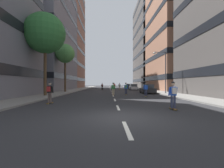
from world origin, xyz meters
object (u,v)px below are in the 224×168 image
skater_1 (173,94)px  skater_4 (114,86)px  street_tree_mid (65,54)px  streetlamp_right (163,68)px  skater_2 (146,89)px  skater_6 (113,88)px  parked_car_mid (133,87)px  skater_0 (126,88)px  parked_car_far (129,86)px  skater_5 (50,91)px  parked_car_near (147,89)px  skater_7 (119,86)px  street_tree_near (45,33)px  skater_3 (102,86)px

skater_1 → skater_4: bearing=95.0°
street_tree_mid → streetlamp_right: bearing=-16.9°
skater_2 → skater_4: same height
skater_2 → skater_6: same height
skater_1 → parked_car_mid: bearing=85.5°
streetlamp_right → skater_0: (-6.04, -1.50, -3.12)m
parked_car_far → skater_5: size_ratio=2.47×
parked_car_near → skater_1: 15.84m
parked_car_far → skater_4: (-4.88, -9.63, 0.32)m
parked_car_near → street_tree_mid: 16.27m
parked_car_mid → skater_1: size_ratio=2.47×
skater_2 → skater_7: 21.36m
parked_car_mid → skater_2: (-1.73, -19.99, 0.29)m
skater_1 → skater_5: 9.41m
street_tree_near → skater_2: bearing=-2.6°
parked_car_far → skater_2: skater_2 is taller
skater_0 → streetlamp_right: bearing=14.0°
skater_1 → skater_6: 12.40m
street_tree_mid → skater_6: (8.71, -7.51, -6.14)m
skater_2 → parked_car_near: bearing=73.8°
parked_car_near → skater_0: skater_0 is taller
skater_7 → parked_car_near: bearing=-77.3°
skater_4 → street_tree_mid: bearing=-135.3°
skater_6 → skater_3: bearing=97.1°
parked_car_near → street_tree_mid: size_ratio=0.50×
parked_car_mid → parked_car_far: same height
street_tree_near → skater_7: bearing=62.1°
street_tree_near → skater_2: street_tree_near is taller
skater_5 → skater_3: bearing=82.9°
street_tree_near → skater_7: street_tree_near is taller
skater_4 → skater_5: size_ratio=1.00×
street_tree_mid → skater_7: 17.08m
skater_3 → street_tree_mid: bearing=-122.7°
skater_4 → skater_6: 16.98m
streetlamp_right → skater_2: 6.89m
skater_1 → skater_7: bearing=92.1°
parked_car_mid → skater_4: (-4.88, -0.79, 0.32)m
skater_0 → skater_2: size_ratio=1.00×
skater_3 → skater_5: same height
street_tree_near → street_tree_mid: (0.00, 9.18, -0.83)m
skater_3 → skater_0: bearing=-76.2°
skater_2 → skater_5: 11.54m
street_tree_near → street_tree_mid: 9.22m
street_tree_mid → skater_7: size_ratio=4.97×
parked_car_mid → skater_5: size_ratio=2.47×
street_tree_mid → skater_5: size_ratio=4.97×
parked_car_near → skater_3: bearing=119.7°
parked_car_mid → street_tree_near: bearing=-126.6°
skater_6 → parked_car_mid: bearing=72.1°
street_tree_near → skater_6: street_tree_near is taller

